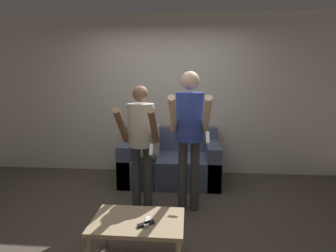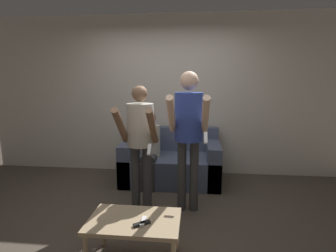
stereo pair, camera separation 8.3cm
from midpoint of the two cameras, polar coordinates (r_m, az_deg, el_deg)
ground_plane at (r=3.24m, az=-2.47°, el=-20.03°), size 14.00×14.00×0.00m
wall_back at (r=4.54m, az=0.59°, el=6.59°), size 6.40×0.06×2.70m
couch at (r=4.28m, az=1.24°, el=-8.13°), size 1.53×0.86×0.83m
person_standing_left at (r=3.22m, az=-5.35°, el=-1.82°), size 0.45×0.65×1.56m
person_standing_right at (r=3.14m, az=5.24°, el=0.07°), size 0.46×0.67×1.73m
person_seated at (r=4.04m, az=-3.47°, el=-4.22°), size 0.31×0.53×1.14m
coffee_table at (r=2.47m, az=-6.35°, el=-20.50°), size 0.80×0.50×0.42m
remote_near at (r=2.36m, az=-4.68°, el=-20.43°), size 0.14×0.12×0.02m
remote_far at (r=2.39m, az=-4.34°, el=-20.02°), size 0.04×0.15×0.02m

